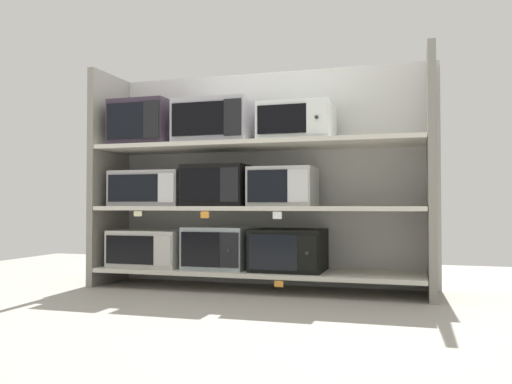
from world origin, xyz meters
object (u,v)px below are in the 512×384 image
object	(u,v)px
microwave_6	(146,125)
microwave_7	(216,123)
microwave_4	(219,186)
microwave_2	(289,250)
microwave_1	(219,247)
microwave_3	(152,189)
microwave_0	(151,248)
microwave_5	(283,187)
microwave_8	(297,123)

from	to	relation	value
microwave_6	microwave_7	xyz separation A→B (m)	(0.57, 0.00, -0.01)
microwave_4	microwave_6	distance (m)	0.75
microwave_2	microwave_4	bearing A→B (deg)	179.97
microwave_1	microwave_3	size ratio (longest dim) A/B	0.80
microwave_2	microwave_6	distance (m)	1.44
microwave_0	microwave_3	xyz separation A→B (m)	(0.01, 0.00, 0.44)
microwave_2	microwave_5	xyz separation A→B (m)	(-0.04, 0.00, 0.44)
microwave_4	microwave_3	bearing A→B (deg)	-180.00
microwave_5	microwave_0	bearing A→B (deg)	179.99
microwave_1	microwave_6	size ratio (longest dim) A/B	1.00
microwave_1	microwave_5	bearing A→B (deg)	0.00
microwave_2	microwave_3	bearing A→B (deg)	179.98
microwave_1	microwave_3	distance (m)	0.68
microwave_2	microwave_0	bearing A→B (deg)	179.99
microwave_2	microwave_3	xyz separation A→B (m)	(-1.05, 0.00, 0.43)
microwave_7	microwave_8	size ratio (longest dim) A/B	1.08
microwave_0	microwave_4	world-z (taller)	microwave_4
microwave_6	microwave_8	distance (m)	1.16
microwave_3	microwave_6	xyz separation A→B (m)	(-0.06, -0.00, 0.48)
microwave_4	microwave_6	world-z (taller)	microwave_6
microwave_3	microwave_8	size ratio (longest dim) A/B	1.11
microwave_4	microwave_8	size ratio (longest dim) A/B	0.90
microwave_4	microwave_7	size ratio (longest dim) A/B	0.83
microwave_5	microwave_6	distance (m)	1.17
microwave_6	microwave_7	size ratio (longest dim) A/B	0.82
microwave_1	microwave_6	bearing A→B (deg)	179.99
microwave_4	microwave_5	world-z (taller)	microwave_4
microwave_1	microwave_7	bearing A→B (deg)	179.36
microwave_7	microwave_0	bearing A→B (deg)	-179.99
microwave_3	microwave_5	xyz separation A→B (m)	(1.01, -0.00, 0.00)
microwave_5	microwave_7	xyz separation A→B (m)	(-0.50, 0.00, 0.47)
microwave_1	microwave_8	size ratio (longest dim) A/B	0.88
microwave_1	microwave_8	world-z (taller)	microwave_8
microwave_3	microwave_2	bearing A→B (deg)	-0.02
microwave_0	microwave_2	distance (m)	1.06
microwave_2	microwave_8	bearing A→B (deg)	0.36
microwave_6	microwave_8	bearing A→B (deg)	0.01
microwave_3	microwave_8	bearing A→B (deg)	0.00
microwave_8	microwave_4	bearing A→B (deg)	-179.99
microwave_3	microwave_5	size ratio (longest dim) A/B	1.26
microwave_0	microwave_7	size ratio (longest dim) A/B	1.00
microwave_3	microwave_7	world-z (taller)	microwave_7
microwave_2	microwave_5	distance (m)	0.44
microwave_5	microwave_8	distance (m)	0.45
microwave_3	microwave_7	bearing A→B (deg)	0.00
microwave_7	microwave_2	bearing A→B (deg)	-0.04
microwave_6	microwave_1	bearing A→B (deg)	-0.01
microwave_1	microwave_7	distance (m)	0.90
microwave_1	microwave_2	xyz separation A→B (m)	(0.52, -0.00, -0.00)
microwave_1	microwave_3	world-z (taller)	microwave_3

